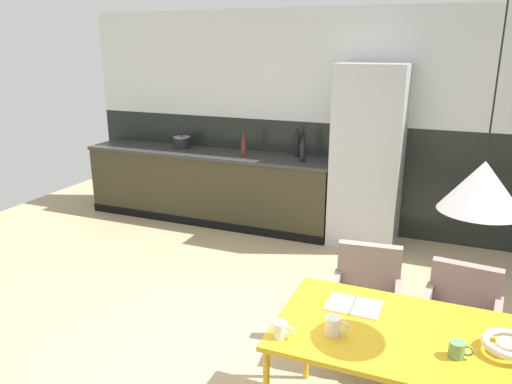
{
  "coord_description": "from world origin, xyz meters",
  "views": [
    {
      "loc": [
        1.25,
        -2.84,
        2.21
      ],
      "look_at": [
        -0.23,
        0.75,
        1.04
      ],
      "focal_mm": 34.56,
      "sensor_mm": 36.0,
      "label": 1
    }
  ],
  "objects_px": {
    "armchair_head_of_table": "(461,308)",
    "mug_short_terracotta": "(457,350)",
    "fruit_bowl": "(509,345)",
    "mug_glass_clear": "(281,330)",
    "pendant_lamp_over_table_near": "(482,186)",
    "cooking_pot": "(182,142)",
    "dining_table": "(460,351)",
    "mug_tall_blue": "(333,326)",
    "armchair_near_window": "(367,289)",
    "bottle_oil_tall": "(297,145)",
    "bottle_wine_green": "(244,147)",
    "refrigerator_column": "(368,157)",
    "bottle_spice_small": "(303,152)",
    "open_book": "(353,306)"
  },
  "relations": [
    {
      "from": "armchair_head_of_table",
      "to": "mug_short_terracotta",
      "type": "height_order",
      "value": "mug_short_terracotta"
    },
    {
      "from": "fruit_bowl",
      "to": "mug_glass_clear",
      "type": "bearing_deg",
      "value": -164.56
    },
    {
      "from": "mug_short_terracotta",
      "to": "pendant_lamp_over_table_near",
      "type": "distance_m",
      "value": 0.81
    },
    {
      "from": "fruit_bowl",
      "to": "cooking_pot",
      "type": "distance_m",
      "value": 4.78
    },
    {
      "from": "dining_table",
      "to": "mug_tall_blue",
      "type": "relative_size",
      "value": 15.17
    },
    {
      "from": "mug_short_terracotta",
      "to": "dining_table",
      "type": "bearing_deg",
      "value": 81.3
    },
    {
      "from": "armchair_near_window",
      "to": "cooking_pot",
      "type": "xyz_separation_m",
      "value": [
        -2.83,
        2.23,
        0.46
      ]
    },
    {
      "from": "mug_tall_blue",
      "to": "mug_glass_clear",
      "type": "xyz_separation_m",
      "value": [
        -0.25,
        -0.13,
        -0.0
      ]
    },
    {
      "from": "armchair_head_of_table",
      "to": "armchair_near_window",
      "type": "height_order",
      "value": "armchair_near_window"
    },
    {
      "from": "mug_tall_blue",
      "to": "bottle_oil_tall",
      "type": "relative_size",
      "value": 0.38
    },
    {
      "from": "mug_short_terracotta",
      "to": "armchair_near_window",
      "type": "bearing_deg",
      "value": 121.65
    },
    {
      "from": "dining_table",
      "to": "bottle_wine_green",
      "type": "height_order",
      "value": "bottle_wine_green"
    },
    {
      "from": "cooking_pot",
      "to": "mug_short_terracotta",
      "type": "bearing_deg",
      "value": -43.01
    },
    {
      "from": "bottle_oil_tall",
      "to": "bottle_wine_green",
      "type": "xyz_separation_m",
      "value": [
        -0.6,
        -0.23,
        -0.03
      ]
    },
    {
      "from": "dining_table",
      "to": "pendant_lamp_over_table_near",
      "type": "xyz_separation_m",
      "value": [
        0.0,
        0.03,
        0.87
      ]
    },
    {
      "from": "armchair_near_window",
      "to": "pendant_lamp_over_table_near",
      "type": "relative_size",
      "value": 0.73
    },
    {
      "from": "refrigerator_column",
      "to": "fruit_bowl",
      "type": "xyz_separation_m",
      "value": [
        1.24,
        -2.99,
        -0.22
      ]
    },
    {
      "from": "pendant_lamp_over_table_near",
      "to": "bottle_wine_green",
      "type": "bearing_deg",
      "value": 130.68
    },
    {
      "from": "bottle_spice_small",
      "to": "bottle_oil_tall",
      "type": "bearing_deg",
      "value": 120.99
    },
    {
      "from": "refrigerator_column",
      "to": "mug_tall_blue",
      "type": "relative_size",
      "value": 15.94
    },
    {
      "from": "bottle_oil_tall",
      "to": "mug_glass_clear",
      "type": "bearing_deg",
      "value": -73.35
    },
    {
      "from": "refrigerator_column",
      "to": "mug_glass_clear",
      "type": "xyz_separation_m",
      "value": [
        0.15,
        -3.29,
        -0.22
      ]
    },
    {
      "from": "bottle_wine_green",
      "to": "cooking_pot",
      "type": "bearing_deg",
      "value": 172.18
    },
    {
      "from": "armchair_head_of_table",
      "to": "cooking_pot",
      "type": "xyz_separation_m",
      "value": [
        -3.47,
        2.24,
        0.48
      ]
    },
    {
      "from": "dining_table",
      "to": "mug_short_terracotta",
      "type": "bearing_deg",
      "value": -98.7
    },
    {
      "from": "mug_tall_blue",
      "to": "bottle_oil_tall",
      "type": "distance_m",
      "value": 3.58
    },
    {
      "from": "armchair_head_of_table",
      "to": "bottle_wine_green",
      "type": "relative_size",
      "value": 2.71
    },
    {
      "from": "mug_glass_clear",
      "to": "open_book",
      "type": "bearing_deg",
      "value": 57.76
    },
    {
      "from": "refrigerator_column",
      "to": "bottle_oil_tall",
      "type": "distance_m",
      "value": 0.9
    },
    {
      "from": "cooking_pot",
      "to": "pendant_lamp_over_table_near",
      "type": "relative_size",
      "value": 0.19
    },
    {
      "from": "mug_tall_blue",
      "to": "mug_short_terracotta",
      "type": "height_order",
      "value": "mug_tall_blue"
    },
    {
      "from": "dining_table",
      "to": "mug_glass_clear",
      "type": "xyz_separation_m",
      "value": [
        -0.87,
        -0.29,
        0.09
      ]
    },
    {
      "from": "dining_table",
      "to": "armchair_head_of_table",
      "type": "xyz_separation_m",
      "value": [
        0.02,
        0.84,
        -0.2
      ]
    },
    {
      "from": "open_book",
      "to": "bottle_oil_tall",
      "type": "distance_m",
      "value": 3.3
    },
    {
      "from": "mug_short_terracotta",
      "to": "bottle_spice_small",
      "type": "relative_size",
      "value": 0.41
    },
    {
      "from": "refrigerator_column",
      "to": "dining_table",
      "type": "xyz_separation_m",
      "value": [
        1.02,
        -2.99,
        -0.31
      ]
    },
    {
      "from": "dining_table",
      "to": "bottle_wine_green",
      "type": "bearing_deg",
      "value": 130.43
    },
    {
      "from": "pendant_lamp_over_table_near",
      "to": "refrigerator_column",
      "type": "bearing_deg",
      "value": 109.04
    },
    {
      "from": "mug_short_terracotta",
      "to": "pendant_lamp_over_table_near",
      "type": "relative_size",
      "value": 0.11
    },
    {
      "from": "bottle_wine_green",
      "to": "bottle_spice_small",
      "type": "bearing_deg",
      "value": -2.11
    },
    {
      "from": "mug_glass_clear",
      "to": "dining_table",
      "type": "bearing_deg",
      "value": 18.57
    },
    {
      "from": "armchair_head_of_table",
      "to": "armchair_near_window",
      "type": "relative_size",
      "value": 0.95
    },
    {
      "from": "cooking_pot",
      "to": "dining_table",
      "type": "bearing_deg",
      "value": -41.71
    },
    {
      "from": "mug_short_terracotta",
      "to": "bottle_wine_green",
      "type": "xyz_separation_m",
      "value": [
        -2.49,
        3.07,
        0.23
      ]
    },
    {
      "from": "armchair_head_of_table",
      "to": "mug_short_terracotta",
      "type": "xyz_separation_m",
      "value": [
        -0.04,
        -0.96,
        0.28
      ]
    },
    {
      "from": "bottle_oil_tall",
      "to": "open_book",
      "type": "bearing_deg",
      "value": -66.28
    },
    {
      "from": "dining_table",
      "to": "mug_tall_blue",
      "type": "height_order",
      "value": "mug_tall_blue"
    },
    {
      "from": "fruit_bowl",
      "to": "bottle_wine_green",
      "type": "bearing_deg",
      "value": 132.83
    },
    {
      "from": "mug_short_terracotta",
      "to": "bottle_oil_tall",
      "type": "xyz_separation_m",
      "value": [
        -1.89,
        3.3,
        0.26
      ]
    },
    {
      "from": "dining_table",
      "to": "bottle_spice_small",
      "type": "relative_size",
      "value": 6.67
    }
  ]
}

